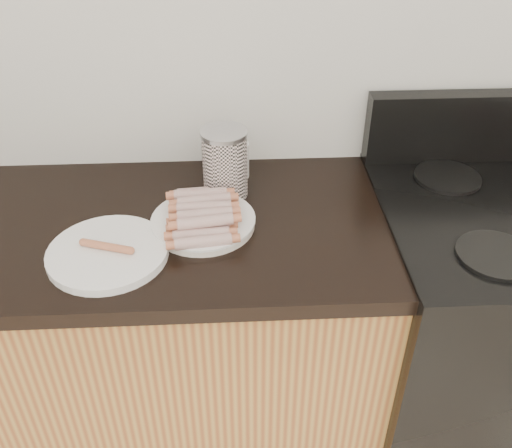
{
  "coord_description": "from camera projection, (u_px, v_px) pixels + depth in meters",
  "views": [
    {
      "loc": [
        0.02,
        0.53,
        1.72
      ],
      "look_at": [
        0.07,
        1.62,
        0.94
      ],
      "focal_mm": 40.0,
      "sensor_mm": 36.0,
      "label": 1
    }
  ],
  "objects": [
    {
      "name": "stove",
      "position": [
        492.0,
        337.0,
        1.7
      ],
      "size": [
        0.76,
        0.65,
        0.91
      ],
      "color": "black",
      "rests_on": "floor"
    },
    {
      "name": "hotdog_pile",
      "position": [
        203.0,
        212.0,
        1.38
      ],
      "size": [
        0.13,
        0.25,
        0.05
      ],
      "rotation": [
        0.0,
        0.0,
        0.07
      ],
      "color": "maroon",
      "rests_on": "main_plate"
    },
    {
      "name": "stove_panel",
      "position": [
        500.0,
        126.0,
        1.61
      ],
      "size": [
        0.76,
        0.06,
        0.2
      ],
      "primitive_type": "cube",
      "color": "black",
      "rests_on": "stove"
    },
    {
      "name": "canister",
      "position": [
        225.0,
        163.0,
        1.47
      ],
      "size": [
        0.12,
        0.12,
        0.19
      ],
      "rotation": [
        0.0,
        0.0,
        -0.06
      ],
      "color": "white",
      "rests_on": "counter_slab"
    },
    {
      "name": "wall_back",
      "position": [
        220.0,
        21.0,
        1.44
      ],
      "size": [
        4.0,
        0.04,
        2.6
      ],
      "primitive_type": "cube",
      "color": "silver",
      "rests_on": "ground"
    },
    {
      "name": "side_plate",
      "position": [
        108.0,
        253.0,
        1.3
      ],
      "size": [
        0.36,
        0.36,
        0.02
      ],
      "primitive_type": "cylinder",
      "rotation": [
        0.0,
        0.0,
        0.37
      ],
      "color": "white",
      "rests_on": "counter_slab"
    },
    {
      "name": "mug",
      "position": [
        235.0,
        160.0,
        1.57
      ],
      "size": [
        0.1,
        0.1,
        0.1
      ],
      "primitive_type": "cylinder",
      "rotation": [
        0.0,
        0.0,
        -0.26
      ],
      "color": "white",
      "rests_on": "counter_slab"
    },
    {
      "name": "burner_near_left",
      "position": [
        496.0,
        255.0,
        1.29
      ],
      "size": [
        0.18,
        0.18,
        0.01
      ],
      "primitive_type": "cylinder",
      "color": "black",
      "rests_on": "stove"
    },
    {
      "name": "main_plate",
      "position": [
        203.0,
        223.0,
        1.4
      ],
      "size": [
        0.27,
        0.27,
        0.02
      ],
      "primitive_type": "cylinder",
      "rotation": [
        0.0,
        0.0,
        -0.09
      ],
      "color": "silver",
      "rests_on": "counter_slab"
    },
    {
      "name": "plain_sausages",
      "position": [
        107.0,
        246.0,
        1.29
      ],
      "size": [
        0.12,
        0.05,
        0.02
      ],
      "rotation": [
        0.0,
        0.0,
        -0.32
      ],
      "color": "#BB5E3B",
      "rests_on": "side_plate"
    },
    {
      "name": "burner_far_left",
      "position": [
        448.0,
        177.0,
        1.56
      ],
      "size": [
        0.18,
        0.18,
        0.01
      ],
      "primitive_type": "cylinder",
      "color": "black",
      "rests_on": "stove"
    }
  ]
}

